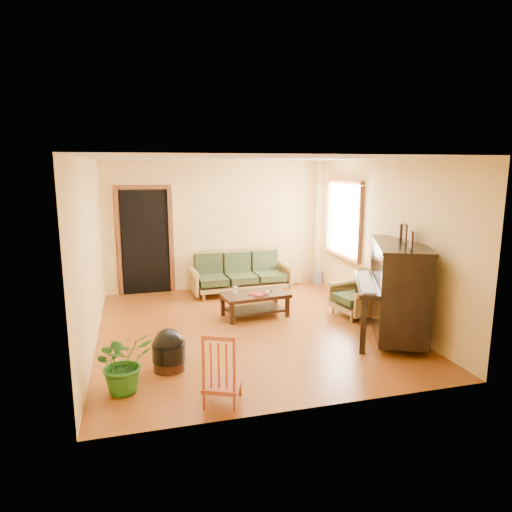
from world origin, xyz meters
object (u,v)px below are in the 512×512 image
object	(u,v)px
coffee_table	(255,305)
footstool	(169,355)
red_chair	(222,367)
ceramic_crock	(317,277)
armchair	(356,293)
sofa	(241,273)
potted_plant	(124,362)
piano	(398,291)

from	to	relation	value
coffee_table	footstool	distance (m)	2.30
red_chair	ceramic_crock	bearing A→B (deg)	80.01
armchair	footstool	bearing A→B (deg)	-166.39
sofa	red_chair	bearing A→B (deg)	-108.49
sofa	armchair	distance (m)	2.43
ceramic_crock	potted_plant	xyz separation A→B (m)	(-3.95, -3.92, 0.22)
red_chair	ceramic_crock	world-z (taller)	red_chair
piano	footstool	bearing A→B (deg)	-151.78
piano	potted_plant	bearing A→B (deg)	-145.98
piano	footstool	distance (m)	3.36
footstool	potted_plant	size ratio (longest dim) A/B	0.58
ceramic_crock	piano	bearing A→B (deg)	-91.96
potted_plant	red_chair	bearing A→B (deg)	-27.71
piano	potted_plant	size ratio (longest dim) A/B	2.27
footstool	potted_plant	xyz separation A→B (m)	(-0.52, -0.43, 0.16)
armchair	potted_plant	size ratio (longest dim) A/B	1.11
footstool	potted_plant	world-z (taller)	potted_plant
red_chair	piano	bearing A→B (deg)	46.50
sofa	coffee_table	world-z (taller)	sofa
coffee_table	armchair	size ratio (longest dim) A/B	1.40
sofa	footstool	world-z (taller)	sofa
coffee_table	armchair	xyz separation A→B (m)	(1.66, -0.40, 0.19)
armchair	red_chair	world-z (taller)	red_chair
ceramic_crock	footstool	bearing A→B (deg)	-134.49
footstool	red_chair	size ratio (longest dim) A/B	0.51
coffee_table	piano	size ratio (longest dim) A/B	0.69
potted_plant	ceramic_crock	bearing A→B (deg)	44.79
armchair	piano	xyz separation A→B (m)	(0.10, -1.06, 0.32)
footstool	coffee_table	bearing A→B (deg)	47.54
footstool	ceramic_crock	world-z (taller)	footstool
sofa	piano	distance (m)	3.37
footstool	potted_plant	distance (m)	0.70
armchair	red_chair	size ratio (longest dim) A/B	0.97
piano	potted_plant	xyz separation A→B (m)	(-3.84, -0.67, -0.35)
coffee_table	potted_plant	bearing A→B (deg)	-134.26
coffee_table	piano	distance (m)	2.34
sofa	piano	size ratio (longest dim) A/B	1.22
coffee_table	armchair	bearing A→B (deg)	-13.57
ceramic_crock	armchair	bearing A→B (deg)	-95.55
ceramic_crock	sofa	bearing A→B (deg)	-169.55
red_chair	armchair	bearing A→B (deg)	63.13
coffee_table	sofa	bearing A→B (deg)	86.08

